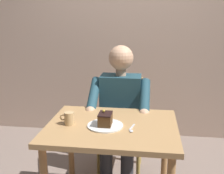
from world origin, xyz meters
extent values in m
cube|color=#CDAC97|center=(0.00, -1.60, 1.50)|extent=(6.40, 0.12, 3.00)
cube|color=#B08352|center=(0.00, 0.00, 0.72)|extent=(0.92, 0.74, 0.04)
cylinder|color=#B57F49|center=(-0.40, -0.31, 0.36)|extent=(0.05, 0.05, 0.72)
cylinder|color=#B57F49|center=(0.40, -0.31, 0.36)|extent=(0.05, 0.05, 0.72)
cube|color=#AE9145|center=(0.00, -0.62, 0.44)|extent=(0.42, 0.42, 0.04)
cube|color=#AE9145|center=(0.00, -0.81, 0.68)|extent=(0.38, 0.04, 0.45)
cylinder|color=#AE9145|center=(-0.18, -0.44, 0.22)|extent=(0.04, 0.04, 0.44)
cylinder|color=#AE9145|center=(0.18, -0.44, 0.22)|extent=(0.04, 0.04, 0.44)
cylinder|color=#AE9145|center=(-0.18, -0.80, 0.22)|extent=(0.04, 0.04, 0.44)
cylinder|color=#AE9145|center=(0.18, -0.80, 0.22)|extent=(0.04, 0.04, 0.44)
cube|color=#224654|center=(0.00, -0.60, 0.71)|extent=(0.36, 0.22, 0.51)
sphere|color=tan|center=(0.00, -0.60, 1.13)|extent=(0.22, 0.22, 0.22)
cylinder|color=tan|center=(0.00, -0.60, 1.00)|extent=(0.09, 0.09, 0.06)
cylinder|color=#224654|center=(-0.22, -0.46, 0.83)|extent=(0.08, 0.33, 0.26)
sphere|color=tan|center=(-0.22, -0.30, 0.72)|extent=(0.09, 0.09, 0.09)
cylinder|color=#224654|center=(0.22, -0.46, 0.83)|extent=(0.08, 0.33, 0.26)
sphere|color=tan|center=(0.22, -0.30, 0.72)|extent=(0.09, 0.09, 0.09)
cylinder|color=#313339|center=(-0.09, -0.48, 0.44)|extent=(0.13, 0.38, 0.14)
cylinder|color=#313339|center=(0.09, -0.48, 0.44)|extent=(0.13, 0.38, 0.14)
cylinder|color=#313339|center=(-0.09, -0.30, 0.21)|extent=(0.11, 0.11, 0.42)
cylinder|color=#313339|center=(0.09, -0.30, 0.21)|extent=(0.11, 0.11, 0.42)
cylinder|color=white|center=(0.04, 0.03, 0.75)|extent=(0.25, 0.25, 0.01)
cube|color=#4C2F16|center=(0.04, 0.03, 0.79)|extent=(0.09, 0.12, 0.08)
cube|color=black|center=(0.04, 0.03, 0.83)|extent=(0.09, 0.12, 0.01)
sphere|color=gold|center=(0.06, 0.01, 0.85)|extent=(0.02, 0.02, 0.02)
cylinder|color=tan|center=(0.30, 0.03, 0.79)|extent=(0.07, 0.07, 0.09)
torus|color=tan|center=(0.35, 0.03, 0.79)|extent=(0.05, 0.01, 0.05)
cylinder|color=black|center=(0.30, 0.03, 0.83)|extent=(0.06, 0.06, 0.01)
cube|color=silver|center=(-0.14, 0.03, 0.75)|extent=(0.04, 0.11, 0.01)
ellipsoid|color=silver|center=(-0.14, 0.10, 0.75)|extent=(0.03, 0.04, 0.01)
camera|label=1|loc=(-0.25, 1.82, 1.50)|focal=44.80mm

